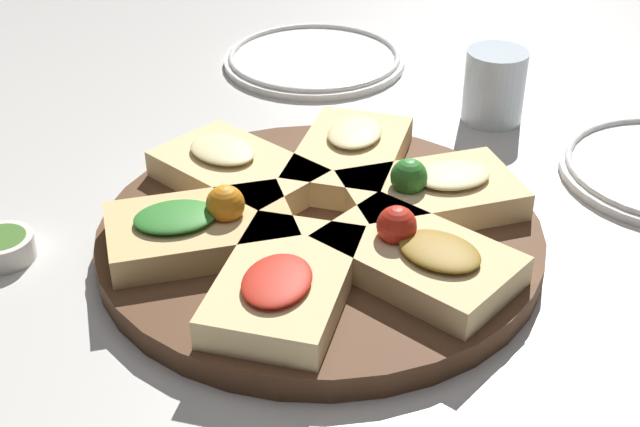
{
  "coord_description": "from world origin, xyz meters",
  "views": [
    {
      "loc": [
        0.59,
        -0.43,
        0.51
      ],
      "look_at": [
        0.0,
        0.0,
        0.04
      ],
      "focal_mm": 50.0,
      "sensor_mm": 36.0,
      "label": 1
    }
  ],
  "objects_px": {
    "water_glass": "(494,86)",
    "serving_board": "(320,237)",
    "dipping_bowl": "(3,247)",
    "plate_left": "(314,59)"
  },
  "relations": [
    {
      "from": "plate_left",
      "to": "dipping_bowl",
      "type": "bearing_deg",
      "value": -68.21
    },
    {
      "from": "plate_left",
      "to": "water_glass",
      "type": "xyz_separation_m",
      "value": [
        0.28,
        0.08,
        0.04
      ]
    },
    {
      "from": "dipping_bowl",
      "to": "water_glass",
      "type": "bearing_deg",
      "value": 83.79
    },
    {
      "from": "serving_board",
      "to": "plate_left",
      "type": "height_order",
      "value": "serving_board"
    },
    {
      "from": "serving_board",
      "to": "water_glass",
      "type": "xyz_separation_m",
      "value": [
        -0.1,
        0.34,
        0.03
      ]
    },
    {
      "from": "serving_board",
      "to": "plate_left",
      "type": "bearing_deg",
      "value": 144.74
    },
    {
      "from": "water_glass",
      "to": "serving_board",
      "type": "bearing_deg",
      "value": -73.44
    },
    {
      "from": "serving_board",
      "to": "dipping_bowl",
      "type": "xyz_separation_m",
      "value": [
        -0.17,
        -0.26,
        0.0
      ]
    },
    {
      "from": "serving_board",
      "to": "dipping_bowl",
      "type": "bearing_deg",
      "value": -122.83
    },
    {
      "from": "serving_board",
      "to": "water_glass",
      "type": "distance_m",
      "value": 0.36
    }
  ]
}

